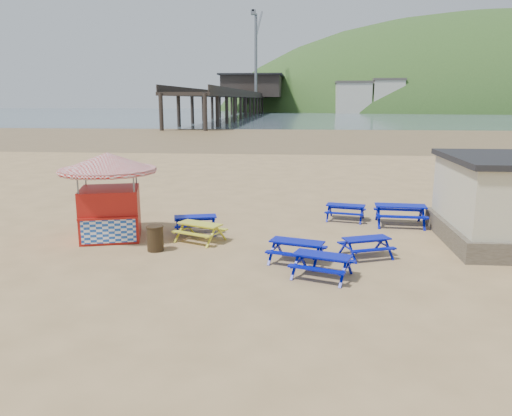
# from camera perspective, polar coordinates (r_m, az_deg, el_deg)

# --- Properties ---
(ground) EXTENTS (400.00, 400.00, 0.00)m
(ground) POSITION_cam_1_polar(r_m,az_deg,el_deg) (18.00, -0.07, -4.13)
(ground) COLOR tan
(ground) RESTS_ON ground
(wet_sand) EXTENTS (400.00, 400.00, 0.00)m
(wet_sand) POSITION_cam_1_polar(r_m,az_deg,el_deg) (72.39, 3.98, 8.24)
(wet_sand) COLOR olive
(wet_sand) RESTS_ON ground
(sea) EXTENTS (400.00, 400.00, 0.00)m
(sea) POSITION_cam_1_polar(r_m,az_deg,el_deg) (187.26, 4.81, 10.71)
(sea) COLOR #42525E
(sea) RESTS_ON ground
(picnic_table_blue_a) EXTENTS (1.89, 1.66, 0.68)m
(picnic_table_blue_a) POSITION_cam_1_polar(r_m,az_deg,el_deg) (19.53, -6.93, -1.87)
(picnic_table_blue_a) COLOR #010197
(picnic_table_blue_a) RESTS_ON ground
(picnic_table_blue_b) EXTENTS (1.86, 1.62, 0.68)m
(picnic_table_blue_b) POSITION_cam_1_polar(r_m,az_deg,el_deg) (21.79, 10.19, -0.49)
(picnic_table_blue_b) COLOR #010197
(picnic_table_blue_b) RESTS_ON ground
(picnic_table_blue_c) EXTENTS (2.14, 1.77, 0.85)m
(picnic_table_blue_c) POSITION_cam_1_polar(r_m,az_deg,el_deg) (21.40, 16.13, -0.78)
(picnic_table_blue_c) COLOR #010197
(picnic_table_blue_c) RESTS_ON ground
(picnic_table_blue_d) EXTENTS (2.00, 1.78, 0.71)m
(picnic_table_blue_d) POSITION_cam_1_polar(r_m,az_deg,el_deg) (15.99, 4.69, -4.98)
(picnic_table_blue_d) COLOR #010197
(picnic_table_blue_d) RESTS_ON ground
(picnic_table_blue_e) EXTENTS (2.01, 1.81, 0.69)m
(picnic_table_blue_e) POSITION_cam_1_polar(r_m,az_deg,el_deg) (14.76, 7.56, -6.56)
(picnic_table_blue_e) COLOR #010197
(picnic_table_blue_e) RESTS_ON ground
(picnic_table_blue_f) EXTENTS (1.88, 1.71, 0.64)m
(picnic_table_blue_f) POSITION_cam_1_polar(r_m,az_deg,el_deg) (16.90, 12.47, -4.39)
(picnic_table_blue_f) COLOR #010197
(picnic_table_blue_f) RESTS_ON ground
(picnic_table_yellow) EXTENTS (2.01, 1.85, 0.68)m
(picnic_table_yellow) POSITION_cam_1_polar(r_m,az_deg,el_deg) (18.38, -6.40, -2.76)
(picnic_table_yellow) COLOR #C7D02B
(picnic_table_yellow) RESTS_ON ground
(ice_cream_kiosk) EXTENTS (4.44, 4.44, 3.21)m
(ice_cream_kiosk) POSITION_cam_1_polar(r_m,az_deg,el_deg) (19.15, -16.47, 2.57)
(ice_cream_kiosk) COLOR #A71711
(ice_cream_kiosk) RESTS_ON ground
(litter_bin) EXTENTS (0.60, 0.60, 0.88)m
(litter_bin) POSITION_cam_1_polar(r_m,az_deg,el_deg) (17.44, -11.45, -3.40)
(litter_bin) COLOR #312512
(litter_bin) RESTS_ON ground
(pier) EXTENTS (24.00, 220.00, 39.29)m
(pier) POSITION_cam_1_polar(r_m,az_deg,el_deg) (196.40, -0.52, 12.41)
(pier) COLOR black
(pier) RESTS_ON ground
(headland_town) EXTENTS (264.00, 144.00, 108.00)m
(headland_town) POSITION_cam_1_polar(r_m,az_deg,el_deg) (262.65, 25.13, 7.88)
(headland_town) COLOR #2D4C1E
(headland_town) RESTS_ON ground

